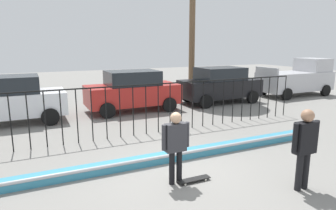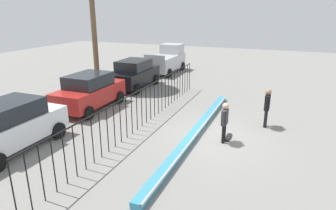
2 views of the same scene
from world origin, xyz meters
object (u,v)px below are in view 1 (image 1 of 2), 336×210
skateboard (194,179)px  parked_car_white (7,100)px  parked_car_red (133,91)px  parked_car_black (220,85)px  pickup_truck (298,78)px  skateboarder (176,141)px  camera_operator (305,142)px

skateboard → parked_car_white: parked_car_white is taller
parked_car_red → parked_car_black: (4.88, -0.07, 0.00)m
skateboard → parked_car_red: parked_car_red is taller
pickup_truck → parked_car_black: bearing=-175.3°
skateboarder → parked_car_red: parked_car_red is taller
skateboard → camera_operator: bearing=-24.0°
parked_car_white → camera_operator: bearing=-58.6°
parked_car_red → parked_car_black: bearing=-4.9°
parked_car_red → pickup_truck: (10.58, -0.14, 0.06)m
camera_operator → pickup_truck: (9.76, 8.88, -0.04)m
pickup_truck → skateboarder: bearing=-143.0°
parked_car_red → parked_car_white: bearing=177.7°
skateboarder → skateboard: 1.04m
skateboarder → parked_car_black: (6.42, 7.52, -0.03)m
camera_operator → parked_car_white: (-6.03, 8.87, -0.11)m
parked_car_red → pickup_truck: 10.58m
parked_car_red → pickup_truck: size_ratio=0.91×
parked_car_white → skateboard: bearing=-64.4°
skateboard → parked_car_black: 9.76m
camera_operator → parked_car_red: (-0.82, 9.02, -0.11)m
parked_car_white → pickup_truck: pickup_truck is taller
skateboard → parked_car_black: (6.00, 7.64, 0.91)m
skateboarder → skateboard: size_ratio=2.09×
parked_car_red → skateboarder: bearing=-105.5°
parked_car_white → parked_car_black: (10.09, 0.08, 0.00)m
camera_operator → parked_car_black: (4.06, 8.95, -0.11)m
parked_car_red → camera_operator: bearing=-88.8°
camera_operator → parked_car_red: bearing=-23.1°
parked_car_white → pickup_truck: 15.79m
skateboarder → skateboard: (0.42, -0.12, -0.94)m
pickup_truck → parked_car_white: bearing=-174.6°
skateboarder → parked_car_black: 9.89m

